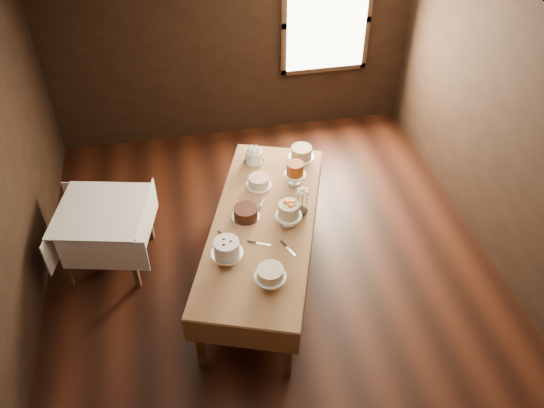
{
  "coord_description": "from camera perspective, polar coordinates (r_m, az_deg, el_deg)",
  "views": [
    {
      "loc": [
        -0.82,
        -3.93,
        4.7
      ],
      "look_at": [
        0.0,
        0.2,
        0.95
      ],
      "focal_mm": 36.27,
      "sensor_mm": 36.0,
      "label": 1
    }
  ],
  "objects": [
    {
      "name": "cake_chocolate",
      "position": [
        5.67,
        -2.74,
        -0.91
      ],
      "size": [
        0.35,
        0.35,
        0.12
      ],
      "color": "silver",
      "rests_on": "display_table"
    },
    {
      "name": "window",
      "position": [
        7.83,
        5.72,
        18.19
      ],
      "size": [
        1.1,
        0.05,
        1.3
      ],
      "primitive_type": "cube",
      "color": "#FFEABF",
      "rests_on": "wall_back"
    },
    {
      "name": "cake_cream",
      "position": [
        5.01,
        -0.18,
        -7.59
      ],
      "size": [
        0.31,
        0.31,
        0.21
      ],
      "color": "white",
      "rests_on": "display_table"
    },
    {
      "name": "cake_server_d",
      "position": [
        5.81,
        2.64,
        -0.38
      ],
      "size": [
        0.24,
        0.09,
        0.01
      ],
      "primitive_type": "cube",
      "rotation": [
        0.0,
        0.0,
        0.26
      ],
      "color": "silver",
      "rests_on": "display_table"
    },
    {
      "name": "display_table",
      "position": [
        5.69,
        -0.91,
        -2.29
      ],
      "size": [
        1.82,
        2.8,
        0.81
      ],
      "rotation": [
        0.0,
        0.0,
        -0.34
      ],
      "color": "#482A12",
      "rests_on": "ground"
    },
    {
      "name": "floor",
      "position": [
        6.18,
        0.36,
        -7.8
      ],
      "size": [
        5.0,
        6.0,
        0.01
      ],
      "primitive_type": "cube",
      "color": "black",
      "rests_on": "ground"
    },
    {
      "name": "flower_bouquet",
      "position": [
        5.58,
        3.21,
        0.83
      ],
      "size": [
        0.14,
        0.14,
        0.2
      ],
      "primitive_type": null,
      "color": "white",
      "rests_on": "flower_vase"
    },
    {
      "name": "wall_back",
      "position": [
        7.72,
        -4.22,
        16.29
      ],
      "size": [
        5.0,
        0.02,
        2.8
      ],
      "primitive_type": "cube",
      "color": "black",
      "rests_on": "ground"
    },
    {
      "name": "cake_caramel",
      "position": [
        6.04,
        2.4,
        3.09
      ],
      "size": [
        0.26,
        0.26,
        0.28
      ],
      "color": "white",
      "rests_on": "display_table"
    },
    {
      "name": "cake_server_c",
      "position": [
        5.87,
        -1.0,
        0.22
      ],
      "size": [
        0.13,
        0.23,
        0.01
      ],
      "primitive_type": "cube",
      "rotation": [
        0.0,
        0.0,
        1.13
      ],
      "color": "silver",
      "rests_on": "display_table"
    },
    {
      "name": "flower_vase",
      "position": [
        5.7,
        3.14,
        -0.57
      ],
      "size": [
        0.15,
        0.15,
        0.13
      ],
      "primitive_type": "imported",
      "rotation": [
        0.0,
        0.0,
        0.28
      ],
      "color": "#2D2823",
      "rests_on": "display_table"
    },
    {
      "name": "wall_right",
      "position": [
        6.11,
        24.15,
        4.97
      ],
      "size": [
        0.02,
        6.0,
        2.8
      ],
      "primitive_type": "cube",
      "color": "black",
      "rests_on": "ground"
    },
    {
      "name": "cake_flowers",
      "position": [
        5.54,
        1.74,
        -1.16
      ],
      "size": [
        0.27,
        0.27,
        0.28
      ],
      "color": "white",
      "rests_on": "display_table"
    },
    {
      "name": "ceiling",
      "position": [
        4.44,
        0.52,
        16.35
      ],
      "size": [
        5.0,
        6.0,
        0.01
      ],
      "primitive_type": "cube",
      "color": "beige",
      "rests_on": "wall_back"
    },
    {
      "name": "cake_server_b",
      "position": [
        5.35,
        1.96,
        -4.9
      ],
      "size": [
        0.12,
        0.23,
        0.01
      ],
      "primitive_type": "cube",
      "rotation": [
        0.0,
        0.0,
        -1.16
      ],
      "color": "silver",
      "rests_on": "display_table"
    },
    {
      "name": "cake_swirl",
      "position": [
        5.19,
        -4.68,
        -5.06
      ],
      "size": [
        0.31,
        0.31,
        0.28
      ],
      "color": "silver",
      "rests_on": "display_table"
    },
    {
      "name": "cake_server_a",
      "position": [
        5.42,
        -0.89,
        -4.16
      ],
      "size": [
        0.23,
        0.12,
        0.01
      ],
      "primitive_type": "cube",
      "rotation": [
        0.0,
        0.0,
        -0.43
      ],
      "color": "silver",
      "rests_on": "display_table"
    },
    {
      "name": "cake_meringue",
      "position": [
        6.38,
        -1.89,
        4.95
      ],
      "size": [
        0.24,
        0.24,
        0.15
      ],
      "color": "silver",
      "rests_on": "display_table"
    },
    {
      "name": "cake_speckled",
      "position": [
        6.45,
        3.07,
        5.33
      ],
      "size": [
        0.31,
        0.31,
        0.14
      ],
      "color": "white",
      "rests_on": "display_table"
    },
    {
      "name": "cake_server_e",
      "position": [
        5.47,
        -4.63,
        -3.77
      ],
      "size": [
        0.13,
        0.23,
        0.01
      ],
      "primitive_type": "cube",
      "rotation": [
        0.0,
        0.0,
        -1.11
      ],
      "color": "silver",
      "rests_on": "display_table"
    },
    {
      "name": "cake_lattice",
      "position": [
        6.05,
        -1.38,
        2.28
      ],
      "size": [
        0.29,
        0.29,
        0.11
      ],
      "color": "white",
      "rests_on": "display_table"
    },
    {
      "name": "side_table",
      "position": [
        6.16,
        -17.25,
        -1.2
      ],
      "size": [
        1.11,
        1.11,
        0.78
      ],
      "rotation": [
        0.0,
        0.0,
        -0.23
      ],
      "color": "#482A12",
      "rests_on": "ground"
    }
  ]
}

